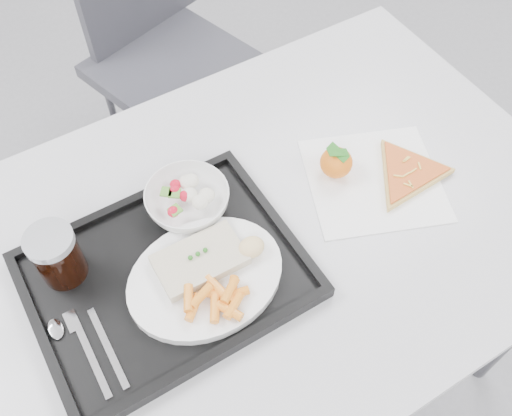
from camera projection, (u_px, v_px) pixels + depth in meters
The scene contains 15 objects.
room at pixel (511, 12), 0.36m from camera, with size 6.04×7.04×2.84m.
table at pixel (258, 247), 1.09m from camera, with size 1.20×0.80×0.75m.
chair at pixel (159, 29), 1.69m from camera, with size 0.52×0.53×0.93m.
tray at pixel (167, 276), 0.97m from camera, with size 0.45×0.35×0.03m.
dinner_plate at pixel (206, 277), 0.95m from camera, with size 0.27×0.27×0.02m.
fish_fillet at pixel (200, 260), 0.95m from camera, with size 0.15×0.09×0.03m.
bread_roll at pixel (251, 247), 0.96m from camera, with size 0.06×0.05×0.03m.
salad_bowl at pixel (188, 200), 1.02m from camera, with size 0.15×0.15×0.05m.
cola_glass at pixel (57, 255), 0.92m from camera, with size 0.08×0.08×0.11m.
cutlery at pixel (82, 341), 0.90m from camera, with size 0.08×0.17×0.01m.
napkin at pixel (374, 180), 1.10m from camera, with size 0.32×0.32×0.00m.
tangerine at pixel (336, 162), 1.08m from camera, with size 0.07×0.07×0.07m.
pizza_slice at pixel (408, 173), 1.10m from camera, with size 0.28×0.28×0.02m.
carrot_pile at pixel (217, 298), 0.91m from camera, with size 0.11×0.10×0.03m.
salad_contents at pixel (190, 192), 1.02m from camera, with size 0.09×0.08×0.02m.
Camera 1 is at (-0.29, -0.18, 1.62)m, focal length 40.00 mm.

